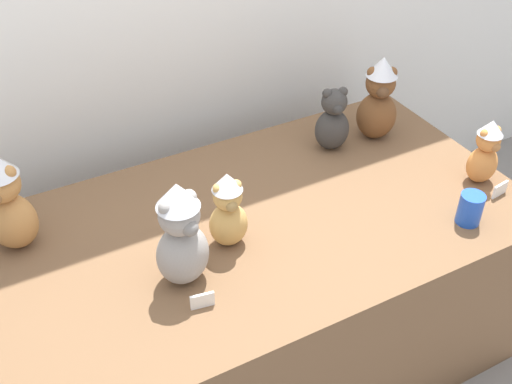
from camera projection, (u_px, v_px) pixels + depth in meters
display_table at (256, 295)px, 2.29m from camera, size 1.85×0.98×0.72m
teddy_bear_ginger at (485, 152)px, 2.17m from camera, size 0.12×0.10×0.25m
teddy_bear_caramel at (7, 203)px, 1.87m from camera, size 0.20×0.20×0.35m
teddy_bear_chestnut at (379, 100)px, 2.38m from camera, size 0.20×0.19×0.34m
teddy_bear_ash at (181, 235)px, 1.75m from camera, size 0.18×0.16×0.35m
teddy_bear_honey at (228, 210)px, 1.90m from camera, size 0.14×0.12×0.27m
teddy_bear_charcoal at (333, 121)px, 2.34m from camera, size 0.16×0.14×0.26m
party_cup_blue at (470, 209)px, 2.03m from camera, size 0.08×0.08×0.11m
name_card_front_left at (500, 190)px, 2.16m from camera, size 0.07×0.02×0.05m
name_card_front_middle at (202, 301)px, 1.75m from camera, size 0.07×0.02×0.05m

